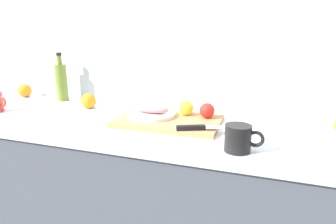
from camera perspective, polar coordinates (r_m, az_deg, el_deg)
name	(u,v)px	position (r m, az deg, el deg)	size (l,w,h in m)	color
back_wall	(167,38)	(1.52, -0.22, 14.53)	(3.20, 0.05, 2.50)	silver
kitchen_counter	(146,208)	(1.47, -4.48, -18.60)	(2.00, 0.60, 0.90)	#4C5159
cutting_board	(168,121)	(1.23, 0.00, -1.80)	(0.44, 0.28, 0.02)	tan
white_plate	(152,114)	(1.27, -3.30, -0.46)	(0.21, 0.21, 0.01)	white
fish_fillet	(152,109)	(1.26, -3.32, 0.66)	(0.16, 0.07, 0.04)	tan
chef_knife	(205,127)	(1.09, 7.35, -3.07)	(0.28, 0.14, 0.02)	silver
lemon_0	(186,108)	(1.28, 3.69, 0.81)	(0.07, 0.07, 0.07)	yellow
tomato_0	(207,111)	(1.24, 7.84, 0.29)	(0.07, 0.07, 0.07)	red
olive_oil_bottle	(61,82)	(1.74, -20.57, 5.73)	(0.06, 0.06, 0.27)	olive
coffee_mug_0	(239,138)	(0.96, 13.99, -5.13)	(0.13, 0.09, 0.09)	black
orange_1	(89,101)	(1.52, -15.62, 2.15)	(0.08, 0.08, 0.08)	orange
orange_2	(25,90)	(1.94, -26.75, 3.87)	(0.08, 0.08, 0.08)	orange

